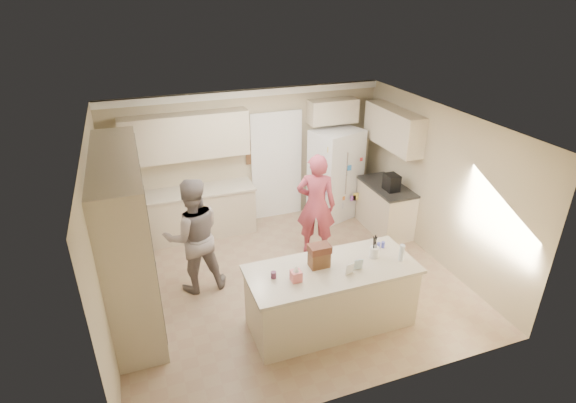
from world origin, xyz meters
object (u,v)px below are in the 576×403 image
object	(u,v)px
refrigerator	(335,174)
utensil_crock	(374,252)
island_base	(331,297)
teen_girl	(316,205)
dollhouse_body	(319,259)
teen_boy	(194,236)
tissue_box	(296,276)
coffee_maker	(392,182)

from	to	relation	value
refrigerator	utensil_crock	xyz separation A→B (m)	(-0.79, -2.92, 0.10)
island_base	teen_girl	distance (m)	1.94
dollhouse_body	teen_boy	bearing A→B (deg)	136.44
utensil_crock	tissue_box	xyz separation A→B (m)	(-1.20, -0.15, -0.00)
teen_boy	teen_girl	bearing A→B (deg)	-172.54
refrigerator	island_base	xyz separation A→B (m)	(-1.44, -2.97, -0.46)
coffee_maker	utensil_crock	size ratio (longest dim) A/B	2.00
utensil_crock	teen_girl	size ratio (longest dim) A/B	0.08
coffee_maker	utensil_crock	xyz separation A→B (m)	(-1.40, -1.85, -0.07)
tissue_box	teen_girl	world-z (taller)	teen_girl
refrigerator	island_base	bearing A→B (deg)	-133.92
utensil_crock	teen_boy	bearing A→B (deg)	147.64
teen_boy	teen_girl	size ratio (longest dim) A/B	1.00
refrigerator	teen_boy	world-z (taller)	teen_boy
utensil_crock	tissue_box	distance (m)	1.21
teen_boy	coffee_maker	bearing A→B (deg)	-174.81
island_base	dollhouse_body	xyz separation A→B (m)	(-0.15, 0.10, 0.60)
teen_girl	tissue_box	bearing A→B (deg)	85.91
refrigerator	coffee_maker	distance (m)	1.24
teen_boy	tissue_box	bearing A→B (deg)	122.00
island_base	utensil_crock	size ratio (longest dim) A/B	14.67
island_base	teen_girl	bearing A→B (deg)	73.49
coffee_maker	teen_boy	world-z (taller)	teen_boy
refrigerator	tissue_box	size ratio (longest dim) A/B	12.86
utensil_crock	teen_boy	distance (m)	2.65
dollhouse_body	island_base	bearing A→B (deg)	-33.69
coffee_maker	teen_girl	xyz separation A→B (m)	(-1.51, -0.09, -0.16)
teen_boy	teen_girl	xyz separation A→B (m)	(2.13, 0.34, -0.00)
tissue_box	teen_boy	distance (m)	1.89
coffee_maker	dollhouse_body	xyz separation A→B (m)	(-2.20, -1.80, -0.03)
utensil_crock	refrigerator	bearing A→B (deg)	74.76
refrigerator	dollhouse_body	bearing A→B (deg)	-137.04
dollhouse_body	tissue_box	bearing A→B (deg)	-153.43
tissue_box	teen_boy	xyz separation A→B (m)	(-1.04, 1.57, -0.08)
coffee_maker	teen_boy	bearing A→B (deg)	-173.26
utensil_crock	coffee_maker	bearing A→B (deg)	52.88
refrigerator	coffee_maker	size ratio (longest dim) A/B	6.00
island_base	teen_girl	size ratio (longest dim) A/B	1.20
refrigerator	tissue_box	xyz separation A→B (m)	(-1.99, -3.07, 0.10)
island_base	utensil_crock	world-z (taller)	utensil_crock
utensil_crock	island_base	bearing A→B (deg)	-175.60
dollhouse_body	teen_boy	size ratio (longest dim) A/B	0.14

